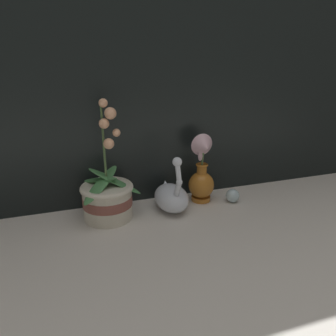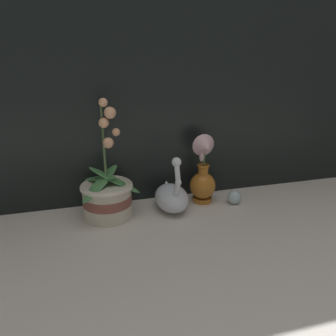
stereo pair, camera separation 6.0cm
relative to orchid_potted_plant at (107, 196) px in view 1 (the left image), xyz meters
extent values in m
plane|color=beige|center=(0.22, -0.14, -0.08)|extent=(2.80, 2.80, 0.00)
cube|color=black|center=(0.22, 0.12, 0.52)|extent=(2.80, 0.03, 1.20)
cylinder|color=beige|center=(0.00, 0.00, -0.02)|extent=(0.17, 0.17, 0.13)
cylinder|color=brown|center=(0.00, 0.00, -0.01)|extent=(0.18, 0.18, 0.04)
torus|color=beige|center=(0.00, 0.00, 0.03)|extent=(0.19, 0.19, 0.02)
cylinder|color=#4C6B3D|center=(0.00, 0.00, 0.19)|extent=(0.01, 0.02, 0.29)
ellipsoid|color=#427F47|center=(0.03, -0.01, 0.06)|extent=(0.19, 0.09, 0.11)
ellipsoid|color=#427F47|center=(-0.02, 0.02, 0.06)|extent=(0.14, 0.16, 0.05)
ellipsoid|color=#427F47|center=(-0.02, -0.02, 0.06)|extent=(0.16, 0.16, 0.09)
sphere|color=#E5A87F|center=(0.01, 0.00, 0.33)|extent=(0.03, 0.03, 0.03)
sphere|color=#E5A87F|center=(0.03, -0.01, 0.30)|extent=(0.04, 0.04, 0.04)
sphere|color=#E5A87F|center=(0.00, -0.01, 0.26)|extent=(0.03, 0.03, 0.03)
sphere|color=#E5A87F|center=(0.04, -0.02, 0.23)|extent=(0.03, 0.03, 0.03)
sphere|color=#E5A87F|center=(0.01, -0.03, 0.20)|extent=(0.04, 0.04, 0.04)
ellipsoid|color=silver|center=(0.24, -0.01, -0.04)|extent=(0.12, 0.18, 0.10)
cone|color=silver|center=(0.24, 0.06, -0.02)|extent=(0.06, 0.08, 0.08)
cylinder|color=silver|center=(0.24, -0.08, 0.03)|extent=(0.02, 0.05, 0.08)
sphere|color=silver|center=(0.24, -0.09, 0.06)|extent=(0.02, 0.02, 0.02)
cylinder|color=silver|center=(0.24, -0.08, 0.09)|extent=(0.02, 0.04, 0.07)
sphere|color=silver|center=(0.24, -0.07, 0.13)|extent=(0.03, 0.03, 0.03)
cylinder|color=#B26B23|center=(0.38, 0.03, -0.07)|extent=(0.08, 0.08, 0.02)
ellipsoid|color=#B26B23|center=(0.38, 0.03, -0.02)|extent=(0.10, 0.10, 0.11)
cylinder|color=#B26B23|center=(0.38, 0.03, 0.05)|extent=(0.04, 0.04, 0.04)
torus|color=#B26B23|center=(0.38, 0.03, 0.07)|extent=(0.05, 0.05, 0.01)
cylinder|color=#567A47|center=(0.38, 0.02, 0.10)|extent=(0.01, 0.02, 0.06)
cone|color=beige|center=(0.38, 0.01, 0.15)|extent=(0.09, 0.06, 0.09)
ellipsoid|color=beige|center=(0.37, 0.03, 0.11)|extent=(0.02, 0.02, 0.04)
sphere|color=silver|center=(0.49, -0.02, -0.06)|extent=(0.05, 0.05, 0.05)
camera|label=1|loc=(-0.13, -1.08, 0.49)|focal=35.00mm
camera|label=2|loc=(-0.07, -1.09, 0.49)|focal=35.00mm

